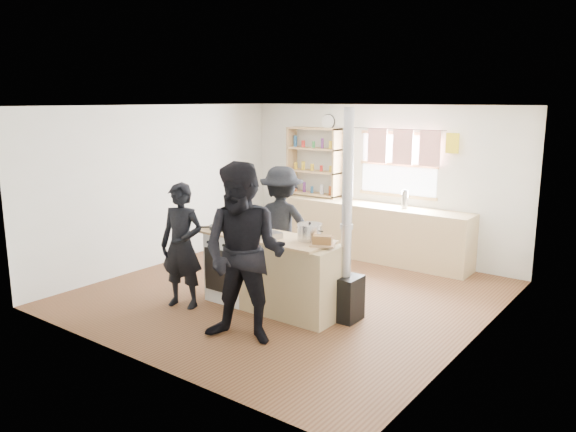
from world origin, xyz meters
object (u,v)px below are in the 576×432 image
object	(u,v)px
thermos	(405,200)
person_far	(282,225)
bread_board	(322,241)
stockpot_stove	(252,224)
flue_heater	(346,267)
cooking_island	(272,273)
person_near_left	(182,246)
roast_tray	(267,234)
person_near_right	(244,254)
skillet_greens	(222,227)
stockpot_counter	(310,232)

from	to	relation	value
thermos	person_far	distance (m)	2.13
bread_board	stockpot_stove	bearing A→B (deg)	174.31
thermos	flue_heater	size ratio (longest dim) A/B	0.11
cooking_island	person_near_left	distance (m)	1.18
roast_tray	cooking_island	bearing A→B (deg)	53.03
person_near_right	stockpot_stove	bearing A→B (deg)	108.57
cooking_island	person_near_right	xyz separation A→B (m)	(0.36, -0.94, 0.51)
thermos	person_far	world-z (taller)	person_far
person_far	roast_tray	bearing A→B (deg)	94.62
thermos	stockpot_stove	distance (m)	2.80
roast_tray	person_near_left	size ratio (longest dim) A/B	0.25
roast_tray	bread_board	bearing A→B (deg)	3.50
cooking_island	person_near_right	distance (m)	1.13
thermos	person_near_right	size ratio (longest dim) A/B	0.14
thermos	cooking_island	world-z (taller)	thermos
person_near_right	roast_tray	bearing A→B (deg)	96.64
skillet_greens	stockpot_stove	xyz separation A→B (m)	(0.37, 0.19, 0.05)
thermos	skillet_greens	size ratio (longest dim) A/B	0.63
thermos	bread_board	xyz separation A→B (m)	(0.28, -2.77, -0.06)
flue_heater	stockpot_counter	bearing A→B (deg)	-165.33
skillet_greens	stockpot_stove	distance (m)	0.42
stockpot_counter	person_far	size ratio (longest dim) A/B	0.18
skillet_greens	bread_board	xyz separation A→B (m)	(1.52, 0.07, 0.02)
roast_tray	thermos	bearing A→B (deg)	79.92
stockpot_stove	flue_heater	bearing A→B (deg)	5.28
flue_heater	cooking_island	bearing A→B (deg)	-165.75
skillet_greens	flue_heater	size ratio (longest dim) A/B	0.18
skillet_greens	cooking_island	bearing A→B (deg)	5.64
bread_board	skillet_greens	bearing A→B (deg)	-177.25
roast_tray	skillet_greens	bearing A→B (deg)	-178.05
person_near_right	person_near_left	bearing A→B (deg)	148.23
roast_tray	bread_board	distance (m)	0.78
roast_tray	bread_board	xyz separation A→B (m)	(0.78, 0.05, 0.01)
roast_tray	person_near_right	world-z (taller)	person_near_right
stockpot_counter	bread_board	distance (m)	0.29
cooking_island	skillet_greens	world-z (taller)	skillet_greens
cooking_island	skillet_greens	distance (m)	0.92
thermos	person_near_left	size ratio (longest dim) A/B	0.18
stockpot_counter	person_far	bearing A→B (deg)	142.54
bread_board	person_far	world-z (taller)	person_far
stockpot_counter	flue_heater	xyz separation A→B (m)	(0.44, 0.12, -0.39)
cooking_island	flue_heater	xyz separation A→B (m)	(0.92, 0.23, 0.18)
flue_heater	thermos	bearing A→B (deg)	100.19
stockpot_stove	person_near_right	bearing A→B (deg)	-53.64
roast_tray	stockpot_counter	bearing A→B (deg)	18.15
thermos	flue_heater	bearing A→B (deg)	-79.81
bread_board	flue_heater	bearing A→B (deg)	53.25
roast_tray	flue_heater	distance (m)	1.05
stockpot_stove	person_near_left	size ratio (longest dim) A/B	0.14
roast_tray	person_far	size ratio (longest dim) A/B	0.24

